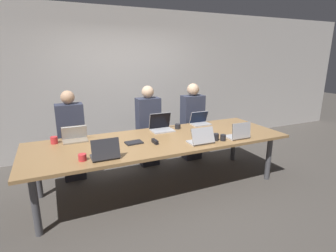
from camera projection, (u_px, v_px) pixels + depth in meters
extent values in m
plane|color=#4C4742|center=(161.00, 187.00, 3.94)|extent=(24.00, 24.00, 0.00)
cube|color=#BCB7B2|center=(124.00, 82.00, 5.22)|extent=(12.00, 0.06, 2.80)
cube|color=#9E7547|center=(161.00, 140.00, 3.74)|extent=(3.66, 1.23, 0.04)
cylinder|color=#4C4C51|center=(35.00, 206.00, 2.80)|extent=(0.08, 0.08, 0.72)
cylinder|color=#4C4C51|center=(269.00, 158.00, 4.12)|extent=(0.08, 0.08, 0.72)
cylinder|color=#4C4C51|center=(37.00, 173.00, 3.57)|extent=(0.08, 0.08, 0.72)
cylinder|color=#4C4C51|center=(233.00, 142.00, 4.89)|extent=(0.08, 0.08, 0.72)
cube|color=#B7B7BC|center=(201.00, 124.00, 4.50)|extent=(0.32, 0.21, 0.02)
cube|color=#B7B7BC|center=(199.00, 117.00, 4.54)|extent=(0.32, 0.09, 0.20)
cube|color=#0F1933|center=(199.00, 117.00, 4.53)|extent=(0.32, 0.09, 0.20)
cube|color=#2D2D38|center=(192.00, 147.00, 5.01)|extent=(0.32, 0.24, 0.45)
cube|color=#33384C|center=(192.00, 116.00, 4.85)|extent=(0.40, 0.24, 0.76)
sphere|color=beige|center=(193.00, 89.00, 4.72)|extent=(0.22, 0.22, 0.22)
cube|color=#B7B7BC|center=(200.00, 142.00, 3.58)|extent=(0.33, 0.21, 0.02)
cube|color=#B7B7BC|center=(203.00, 135.00, 3.49)|extent=(0.33, 0.09, 0.21)
cube|color=black|center=(203.00, 136.00, 3.50)|extent=(0.33, 0.09, 0.20)
cylinder|color=#232328|center=(216.00, 137.00, 3.67)|extent=(0.08, 0.08, 0.10)
cube|color=#333338|center=(105.00, 157.00, 3.06)|extent=(0.31, 0.23, 0.02)
cube|color=#333338|center=(106.00, 149.00, 2.94)|extent=(0.32, 0.07, 0.23)
cube|color=#0F1933|center=(106.00, 149.00, 2.95)|extent=(0.31, 0.06, 0.23)
cylinder|color=red|center=(82.00, 157.00, 2.96)|extent=(0.09, 0.09, 0.08)
cube|color=#B7B7BC|center=(162.00, 130.00, 4.12)|extent=(0.34, 0.26, 0.02)
cube|color=#B7B7BC|center=(160.00, 121.00, 4.18)|extent=(0.35, 0.08, 0.26)
cube|color=black|center=(160.00, 121.00, 4.17)|extent=(0.34, 0.08, 0.25)
cube|color=#2D2D38|center=(149.00, 152.00, 4.73)|extent=(0.32, 0.24, 0.45)
cube|color=#33384C|center=(148.00, 120.00, 4.57)|extent=(0.40, 0.24, 0.76)
sphere|color=beige|center=(148.00, 92.00, 4.44)|extent=(0.21, 0.21, 0.21)
cylinder|color=#232328|center=(178.00, 126.00, 4.25)|extent=(0.09, 0.09, 0.08)
cube|color=#B7B7BC|center=(236.00, 137.00, 3.81)|extent=(0.30, 0.22, 0.02)
cube|color=#B7B7BC|center=(242.00, 131.00, 3.68)|extent=(0.31, 0.03, 0.22)
cube|color=black|center=(241.00, 131.00, 3.69)|extent=(0.30, 0.03, 0.22)
cylinder|color=#232328|center=(223.00, 138.00, 3.66)|extent=(0.08, 0.08, 0.09)
cube|color=gray|center=(75.00, 141.00, 3.62)|extent=(0.33, 0.21, 0.02)
cube|color=gray|center=(74.00, 132.00, 3.66)|extent=(0.34, 0.09, 0.20)
cube|color=silver|center=(74.00, 133.00, 3.65)|extent=(0.33, 0.09, 0.19)
cube|color=#2D2D38|center=(74.00, 165.00, 4.18)|extent=(0.32, 0.24, 0.45)
cube|color=#33384C|center=(71.00, 128.00, 4.02)|extent=(0.40, 0.24, 0.76)
sphere|color=tan|center=(68.00, 97.00, 3.89)|extent=(0.20, 0.20, 0.20)
cylinder|color=red|center=(54.00, 140.00, 3.53)|extent=(0.09, 0.09, 0.10)
cube|color=black|center=(155.00, 142.00, 3.55)|extent=(0.05, 0.15, 0.05)
cube|color=#232328|center=(134.00, 143.00, 3.55)|extent=(0.24, 0.17, 0.02)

